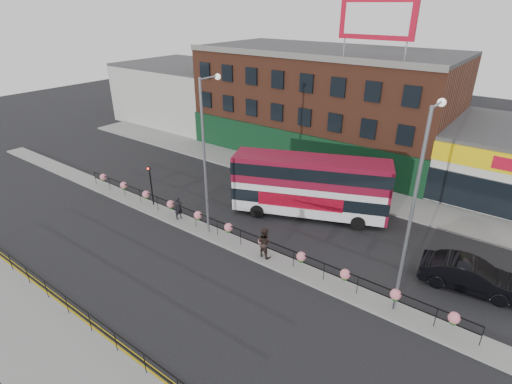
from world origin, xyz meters
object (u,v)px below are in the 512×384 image
Objects in this scene: pedestrian_b at (264,242)px; lamp_column_west at (207,146)px; double_decker_bus at (311,181)px; car at (471,276)px; lamp_column_east at (416,198)px; pedestrian_a at (179,208)px.

lamp_column_west reaches higher than pedestrian_b.
double_decker_bus is 2.07× the size of car.
lamp_column_east is at bearing -34.72° from double_decker_bus.
pedestrian_b is (7.70, -0.16, 0.14)m from pedestrian_a.
double_decker_bus is 1.09× the size of lamp_column_west.
car is at bearing -62.68° from pedestrian_a.
car is 2.76× the size of pedestrian_b.
pedestrian_a is (-18.42, -4.24, 0.13)m from car.
double_decker_bus is 11.63m from car.
double_decker_bus is at bearing 71.54° from car.
lamp_column_east is (15.74, 0.33, 5.36)m from pedestrian_a.
lamp_column_west is at bearing 0.59° from pedestrian_b.
lamp_column_east is (8.04, 0.49, 5.22)m from pedestrian_b.
pedestrian_b is (-10.72, -4.40, 0.27)m from car.
lamp_column_west is at bearing -123.99° from double_decker_bus.
double_decker_bus is 9.68m from pedestrian_a.
lamp_column_west reaches higher than car.
lamp_column_west is at bearing -179.21° from lamp_column_east.
double_decker_bus is at bearing 145.28° from lamp_column_east.
pedestrian_a is 7.71m from pedestrian_b.
pedestrian_b reaches higher than pedestrian_a.
pedestrian_a is at bearing -178.80° from lamp_column_east.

